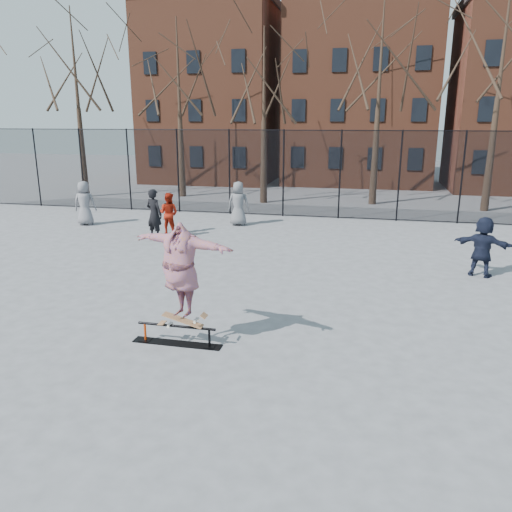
% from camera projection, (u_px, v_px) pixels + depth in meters
% --- Properties ---
extents(ground, '(100.00, 100.00, 0.00)m').
position_uv_depth(ground, '(245.00, 324.00, 11.13)').
color(ground, '#5E5F63').
extents(skate_rail, '(1.87, 0.29, 0.41)m').
position_uv_depth(skate_rail, '(177.00, 336.00, 10.12)').
color(skate_rail, black).
rests_on(skate_rail, ground).
extents(skateboard, '(0.91, 0.22, 0.11)m').
position_uv_depth(skateboard, '(183.00, 323.00, 10.01)').
color(skateboard, brown).
rests_on(skateboard, skate_rail).
extents(skater, '(2.40, 1.30, 1.88)m').
position_uv_depth(skater, '(181.00, 276.00, 9.75)').
color(skater, '#5E398F').
rests_on(skater, skateboard).
extents(bystander_grey, '(1.03, 0.79, 1.90)m').
position_uv_depth(bystander_grey, '(85.00, 203.00, 21.41)').
color(bystander_grey, slate).
rests_on(bystander_grey, ground).
extents(bystander_black, '(0.81, 0.66, 1.91)m').
position_uv_depth(bystander_black, '(154.00, 214.00, 18.89)').
color(bystander_black, black).
rests_on(bystander_black, ground).
extents(bystander_red, '(0.86, 0.71, 1.64)m').
position_uv_depth(bystander_red, '(169.00, 213.00, 19.78)').
color(bystander_red, '#9E1D0E').
rests_on(bystander_red, ground).
extents(bystander_navy, '(1.72, 1.07, 1.77)m').
position_uv_depth(bystander_navy, '(483.00, 247.00, 14.35)').
color(bystander_navy, black).
rests_on(bystander_navy, ground).
extents(bystander_extra, '(0.96, 0.67, 1.89)m').
position_uv_depth(bystander_extra, '(238.00, 204.00, 21.34)').
color(bystander_extra, slate).
rests_on(bystander_extra, ground).
extents(fence, '(34.03, 0.07, 4.00)m').
position_uv_depth(fence, '(313.00, 173.00, 22.82)').
color(fence, black).
rests_on(fence, ground).
extents(tree_row, '(33.66, 7.46, 10.67)m').
position_uv_depth(tree_row, '(321.00, 60.00, 25.37)').
color(tree_row, black).
rests_on(tree_row, ground).
extents(rowhouses, '(29.00, 7.00, 13.00)m').
position_uv_depth(rowhouses, '(348.00, 95.00, 33.83)').
color(rowhouses, brown).
rests_on(rowhouses, ground).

